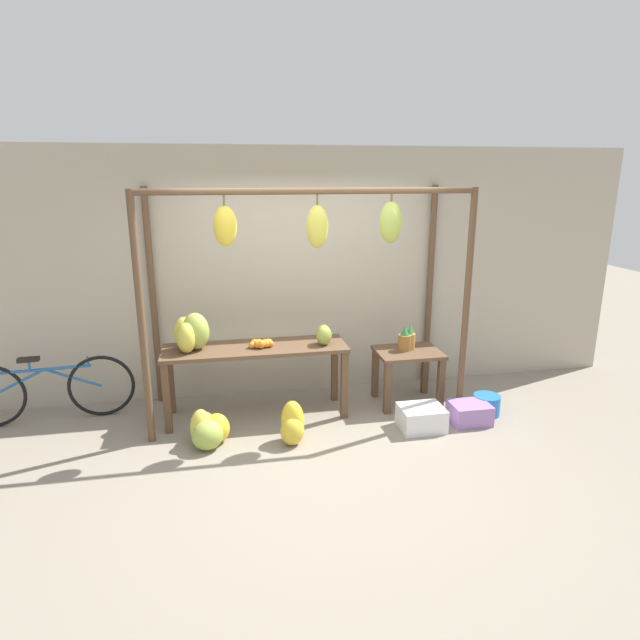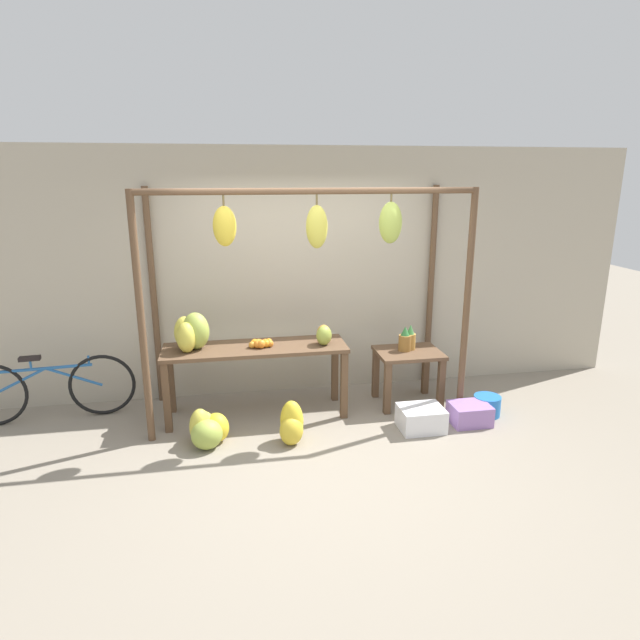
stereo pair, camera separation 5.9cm
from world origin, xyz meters
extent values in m
plane|color=gray|center=(0.00, 0.00, 0.00)|extent=(20.00, 20.00, 0.00)
cube|color=#B2A893|center=(0.00, 1.62, 1.40)|extent=(8.00, 0.08, 2.80)
cylinder|color=brown|center=(-1.59, 0.56, 1.19)|extent=(0.07, 0.07, 2.38)
cylinder|color=brown|center=(1.59, 0.56, 1.19)|extent=(0.07, 0.07, 2.38)
cylinder|color=brown|center=(-1.59, 1.53, 1.19)|extent=(0.07, 0.07, 2.38)
cylinder|color=brown|center=(1.59, 1.53, 1.19)|extent=(0.07, 0.07, 2.38)
cylinder|color=brown|center=(0.00, 0.56, 2.35)|extent=(3.18, 0.06, 0.06)
cylinder|color=brown|center=(-0.80, 0.56, 2.27)|extent=(0.02, 0.02, 0.09)
ellipsoid|color=gold|center=(-0.80, 0.56, 2.05)|extent=(0.21, 0.19, 0.36)
cylinder|color=brown|center=(0.04, 0.56, 2.27)|extent=(0.02, 0.02, 0.09)
ellipsoid|color=gold|center=(0.04, 0.56, 2.03)|extent=(0.20, 0.18, 0.40)
cylinder|color=brown|center=(0.75, 0.56, 2.28)|extent=(0.02, 0.02, 0.07)
ellipsoid|color=#9EB247|center=(0.75, 0.56, 2.05)|extent=(0.22, 0.20, 0.39)
cube|color=brown|center=(-0.54, 0.94, 0.75)|extent=(1.90, 0.57, 0.04)
cube|color=brown|center=(-1.44, 0.71, 0.37)|extent=(0.07, 0.07, 0.73)
cube|color=brown|center=(0.36, 0.71, 0.37)|extent=(0.07, 0.07, 0.73)
cube|color=brown|center=(-1.44, 1.18, 0.37)|extent=(0.07, 0.07, 0.73)
cube|color=brown|center=(0.36, 1.18, 0.37)|extent=(0.07, 0.07, 0.73)
cube|color=brown|center=(1.14, 0.95, 0.59)|extent=(0.71, 0.56, 0.04)
cube|color=brown|center=(0.84, 0.72, 0.29)|extent=(0.07, 0.07, 0.57)
cube|color=brown|center=(1.44, 0.72, 0.29)|extent=(0.07, 0.07, 0.57)
cube|color=brown|center=(0.84, 1.18, 0.29)|extent=(0.07, 0.07, 0.57)
cube|color=brown|center=(1.44, 1.18, 0.29)|extent=(0.07, 0.07, 0.57)
ellipsoid|color=#9EB247|center=(-1.14, 0.97, 0.96)|extent=(0.39, 0.38, 0.38)
ellipsoid|color=gold|center=(-1.25, 1.01, 0.94)|extent=(0.26, 0.25, 0.34)
ellipsoid|color=gold|center=(-1.23, 0.87, 0.93)|extent=(0.21, 0.23, 0.31)
sphere|color=orange|center=(-0.54, 0.97, 0.81)|extent=(0.07, 0.07, 0.07)
sphere|color=orange|center=(-0.52, 0.88, 0.81)|extent=(0.09, 0.09, 0.09)
sphere|color=orange|center=(-0.51, 0.90, 0.82)|extent=(0.09, 0.09, 0.09)
sphere|color=orange|center=(-0.58, 0.89, 0.81)|extent=(0.07, 0.07, 0.07)
sphere|color=orange|center=(-0.55, 0.92, 0.81)|extent=(0.09, 0.09, 0.09)
sphere|color=orange|center=(-0.40, 0.95, 0.81)|extent=(0.08, 0.08, 0.08)
sphere|color=orange|center=(-0.43, 0.89, 0.81)|extent=(0.08, 0.08, 0.08)
sphere|color=orange|center=(-0.44, 0.92, 0.81)|extent=(0.08, 0.08, 0.08)
sphere|color=orange|center=(-0.49, 0.87, 0.82)|extent=(0.09, 0.09, 0.09)
sphere|color=orange|center=(-0.39, 0.90, 0.81)|extent=(0.07, 0.07, 0.07)
cylinder|color=#B27F38|center=(1.17, 1.01, 0.70)|extent=(0.12, 0.12, 0.18)
cone|color=#428442|center=(1.17, 1.01, 0.85)|extent=(0.08, 0.08, 0.11)
cylinder|color=olive|center=(1.10, 0.98, 0.70)|extent=(0.14, 0.14, 0.18)
cone|color=#337538|center=(1.10, 0.98, 0.84)|extent=(0.10, 0.10, 0.10)
ellipsoid|color=yellow|center=(-0.96, 0.42, 0.14)|extent=(0.34, 0.34, 0.29)
ellipsoid|color=gold|center=(-1.07, 0.44, 0.15)|extent=(0.26, 0.27, 0.31)
ellipsoid|color=gold|center=(-1.11, 0.45, 0.15)|extent=(0.24, 0.26, 0.30)
ellipsoid|color=gold|center=(-1.12, 0.38, 0.18)|extent=(0.29, 0.28, 0.37)
ellipsoid|color=#9EB247|center=(-1.05, 0.29, 0.14)|extent=(0.36, 0.34, 0.29)
ellipsoid|color=yellow|center=(-0.24, 0.28, 0.15)|extent=(0.25, 0.26, 0.30)
ellipsoid|color=yellow|center=(-0.25, 0.29, 0.21)|extent=(0.31, 0.30, 0.42)
ellipsoid|color=gold|center=(-0.26, 0.23, 0.15)|extent=(0.31, 0.31, 0.29)
cube|color=silver|center=(1.07, 0.31, 0.12)|extent=(0.44, 0.36, 0.23)
cylinder|color=blue|center=(1.88, 0.49, 0.11)|extent=(0.28, 0.28, 0.22)
torus|color=black|center=(-2.15, 1.24, 0.34)|extent=(0.67, 0.09, 0.67)
cylinder|color=#235B9E|center=(-2.68, 1.20, 0.57)|extent=(0.89, 0.11, 0.03)
cylinder|color=#235B9E|center=(-2.94, 1.18, 0.46)|extent=(0.54, 0.07, 0.26)
cylinder|color=#235B9E|center=(-2.41, 1.22, 0.46)|extent=(0.54, 0.07, 0.26)
cylinder|color=#235B9E|center=(-2.81, 1.19, 0.62)|extent=(0.02, 0.02, 0.10)
cube|color=black|center=(-2.81, 1.19, 0.69)|extent=(0.21, 0.10, 0.04)
cylinder|color=#235B9E|center=(-2.26, 1.23, 0.62)|extent=(0.02, 0.02, 0.10)
ellipsoid|color=#93A33D|center=(0.17, 0.86, 0.87)|extent=(0.23, 0.23, 0.21)
ellipsoid|color=gold|center=(0.17, 0.89, 0.88)|extent=(0.21, 0.22, 0.21)
cube|color=#9970B7|center=(1.61, 0.34, 0.11)|extent=(0.40, 0.32, 0.21)
camera|label=1|loc=(-0.88, -4.35, 2.51)|focal=30.00mm
camera|label=2|loc=(-0.82, -4.37, 2.51)|focal=30.00mm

